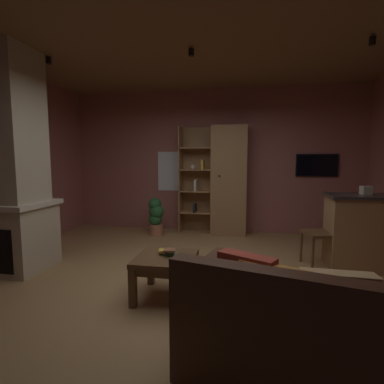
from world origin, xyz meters
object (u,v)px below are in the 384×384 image
at_px(bookshelf_cabinet, 225,181).
at_px(leather_couch, 292,331).
at_px(stone_fireplace, 9,173).
at_px(tissue_box, 366,190).
at_px(coffee_table, 166,264).
at_px(table_book_1, 164,251).
at_px(potted_floor_plant, 156,215).
at_px(kitchen_bar_counter, 382,232).
at_px(dining_chair, 326,228).
at_px(table_book_0, 170,254).
at_px(table_book_2, 169,251).
at_px(wall_mounted_tv, 317,165).

relative_size(bookshelf_cabinet, leather_couch, 1.31).
relative_size(stone_fireplace, tissue_box, 23.84).
bearing_deg(coffee_table, table_book_1, 120.47).
distance_m(tissue_box, potted_floor_plant, 3.55).
xyz_separation_m(kitchen_bar_counter, coffee_table, (-2.60, -1.30, -0.14)).
xyz_separation_m(leather_couch, table_book_1, (-1.17, 1.02, 0.17)).
relative_size(bookshelf_cabinet, potted_floor_plant, 2.88).
bearing_deg(dining_chair, tissue_box, 8.15).
relative_size(bookshelf_cabinet, table_book_1, 18.03).
relative_size(table_book_0, table_book_1, 1.14).
height_order(table_book_2, wall_mounted_tv, wall_mounted_tv).
relative_size(table_book_1, table_book_2, 0.98).
xyz_separation_m(bookshelf_cabinet, wall_mounted_tv, (1.73, 0.21, 0.31)).
relative_size(table_book_0, dining_chair, 0.15).
height_order(bookshelf_cabinet, table_book_2, bookshelf_cabinet).
xyz_separation_m(table_book_2, wall_mounted_tv, (2.10, 3.04, 0.85)).
bearing_deg(kitchen_bar_counter, tissue_box, 162.11).
relative_size(leather_couch, table_book_1, 13.76).
xyz_separation_m(bookshelf_cabinet, table_book_0, (-0.37, -2.80, -0.59)).
bearing_deg(bookshelf_cabinet, tissue_box, -36.22).
bearing_deg(kitchen_bar_counter, coffee_table, -153.54).
bearing_deg(table_book_2, potted_floor_plant, 110.54).
distance_m(bookshelf_cabinet, tissue_box, 2.47).
xyz_separation_m(stone_fireplace, wall_mounted_tv, (4.36, 2.61, 0.07)).
xyz_separation_m(kitchen_bar_counter, table_book_2, (-2.56, -1.30, 0.01)).
bearing_deg(potted_floor_plant, dining_chair, -23.20).
height_order(stone_fireplace, potted_floor_plant, stone_fireplace).
bearing_deg(table_book_0, tissue_box, 29.50).
bearing_deg(stone_fireplace, tissue_box, 11.40).
relative_size(table_book_0, table_book_2, 1.12).
height_order(table_book_0, table_book_1, table_book_1).
xyz_separation_m(leather_couch, potted_floor_plant, (-2.04, 3.46, 0.07)).
bearing_deg(potted_floor_plant, table_book_2, -69.46).
height_order(coffee_table, table_book_0, table_book_0).
bearing_deg(tissue_box, stone_fireplace, -168.60).
relative_size(tissue_box, leather_couch, 0.07).
bearing_deg(leather_couch, dining_chair, 71.16).
height_order(stone_fireplace, table_book_0, stone_fireplace).
relative_size(stone_fireplace, potted_floor_plant, 3.91).
distance_m(bookshelf_cabinet, wall_mounted_tv, 1.77).
xyz_separation_m(table_book_0, dining_chair, (1.87, 1.27, 0.07)).
relative_size(kitchen_bar_counter, potted_floor_plant, 1.91).
relative_size(kitchen_bar_counter, table_book_2, 11.71).
bearing_deg(wall_mounted_tv, kitchen_bar_counter, -74.99).
relative_size(table_book_1, dining_chair, 0.13).
bearing_deg(leather_couch, table_book_1, 138.95).
height_order(tissue_box, table_book_0, tissue_box).
relative_size(stone_fireplace, table_book_0, 21.39).
bearing_deg(leather_couch, potted_floor_plant, 120.49).
bearing_deg(table_book_0, kitchen_bar_counter, 26.40).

